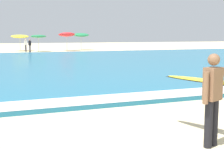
{
  "coord_description": "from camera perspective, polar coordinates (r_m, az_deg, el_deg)",
  "views": [
    {
      "loc": [
        -2.27,
        -3.17,
        2.06
      ],
      "look_at": [
        0.45,
        3.89,
        1.1
      ],
      "focal_mm": 50.03,
      "sensor_mm": 36.0,
      "label": 1
    }
  ],
  "objects": [
    {
      "name": "beach_umbrella_5",
      "position": [
        41.55,
        -8.27,
        7.25
      ],
      "size": [
        2.14,
        2.18,
        2.51
      ],
      "color": "beige",
      "rests_on": "ground"
    },
    {
      "name": "surfer_with_board",
      "position": [
        6.21,
        19.19,
        -2.62
      ],
      "size": [
        1.43,
        2.87,
        1.73
      ],
      "color": "black",
      "rests_on": "ground"
    },
    {
      "name": "beachgoer_near_row_mid",
      "position": [
        40.61,
        -15.5,
        5.23
      ],
      "size": [
        0.32,
        0.2,
        1.58
      ],
      "color": "#383842",
      "rests_on": "ground"
    },
    {
      "name": "surf_foam",
      "position": [
        9.21,
        -6.37,
        -4.81
      ],
      "size": [
        120.0,
        1.2,
        0.01
      ],
      "primitive_type": "cube",
      "color": "white",
      "rests_on": "sea"
    },
    {
      "name": "beach_umbrella_3",
      "position": [
        42.56,
        -16.5,
        6.7
      ],
      "size": [
        2.28,
        2.31,
        2.2
      ],
      "color": "beige",
      "rests_on": "ground"
    },
    {
      "name": "sea",
      "position": [
        22.33,
        -15.16,
        1.85
      ],
      "size": [
        120.0,
        28.0,
        0.14
      ],
      "primitive_type": "cube",
      "color": "teal",
      "rests_on": "ground"
    },
    {
      "name": "beachgoer_near_row_left",
      "position": [
        38.79,
        -14.79,
        5.17
      ],
      "size": [
        0.32,
        0.2,
        1.58
      ],
      "color": "#383842",
      "rests_on": "ground"
    },
    {
      "name": "beach_umbrella_4",
      "position": [
        40.53,
        -13.31,
        6.8
      ],
      "size": [
        1.95,
        1.96,
        2.11
      ],
      "color": "beige",
      "rests_on": "ground"
    },
    {
      "name": "beach_umbrella_6",
      "position": [
        43.74,
        -5.68,
        7.21
      ],
      "size": [
        2.21,
        2.25,
        2.43
      ],
      "color": "beige",
      "rests_on": "ground"
    }
  ]
}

